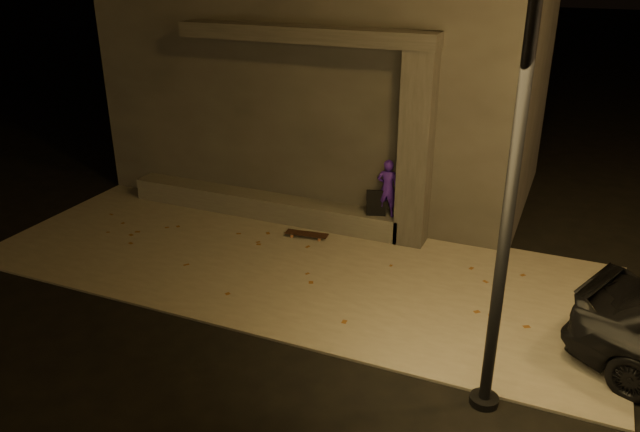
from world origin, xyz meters
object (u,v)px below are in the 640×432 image
at_px(backpack, 376,205).
at_px(column, 416,151).
at_px(street_lamp_0, 527,66).
at_px(skateboarder, 388,188).
at_px(skateboard, 307,234).

bearing_deg(backpack, column, -16.71).
bearing_deg(backpack, street_lamp_0, -72.37).
distance_m(skateboarder, street_lamp_0, 5.75).
bearing_deg(column, street_lamp_0, -62.97).
bearing_deg(skateboarder, skateboard, 20.42).
distance_m(column, street_lamp_0, 5.15).
height_order(skateboarder, skateboard, skateboarder).
height_order(column, skateboard, column).
xyz_separation_m(column, skateboarder, (-0.50, 0.00, -0.79)).
relative_size(column, backpack, 6.91).
relative_size(column, skateboard, 4.23).
bearing_deg(skateboarder, backpack, -4.69).
distance_m(skateboard, street_lamp_0, 6.63).
distance_m(backpack, skateboard, 1.45).
xyz_separation_m(column, backpack, (-0.71, 0.00, -1.17)).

